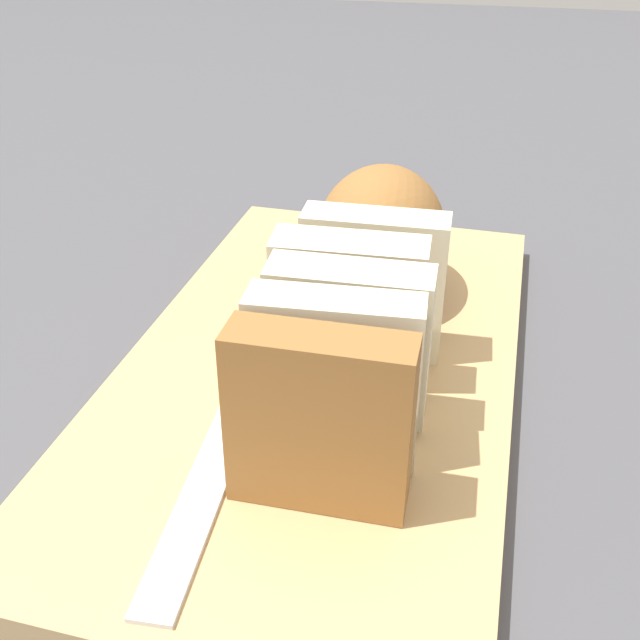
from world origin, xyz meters
The scene contains 7 objects.
ground_plane centered at (0.00, 0.00, 0.00)m, with size 3.00×3.00×0.00m, color #4C4C51.
cutting_board centered at (0.00, 0.00, 0.01)m, with size 0.45×0.25×0.02m, color tan.
bread_loaf centered at (-0.02, 0.03, 0.07)m, with size 0.29×0.10×0.10m.
bread_knife centered at (0.00, -0.04, 0.03)m, with size 0.28×0.04×0.02m.
crumb_near_knife centered at (0.01, 0.02, 0.02)m, with size 0.01×0.01×0.01m, color tan.
crumb_near_loaf centered at (0.03, -0.02, 0.02)m, with size 0.00×0.00×0.00m, color tan.
crumb_stray_left centered at (0.01, 0.01, 0.02)m, with size 0.01×0.01×0.01m, color tan.
Camera 1 is at (0.40, 0.09, 0.30)m, focal length 42.48 mm.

